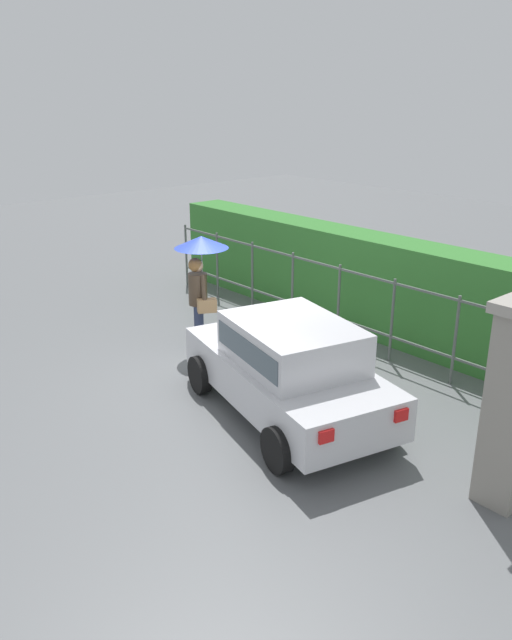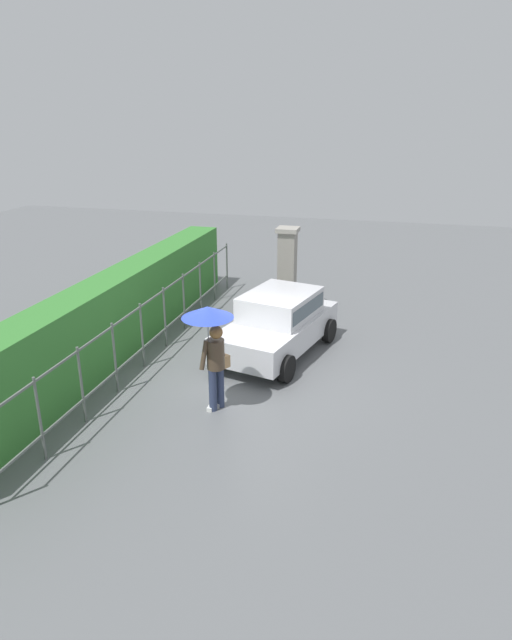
{
  "view_description": "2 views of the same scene",
  "coord_description": "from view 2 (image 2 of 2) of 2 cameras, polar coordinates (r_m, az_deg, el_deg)",
  "views": [
    {
      "loc": [
        7.51,
        -6.01,
        4.45
      ],
      "look_at": [
        0.35,
        0.16,
        1.05
      ],
      "focal_mm": 35.24,
      "sensor_mm": 36.0,
      "label": 1
    },
    {
      "loc": [
        -10.38,
        -2.91,
        5.37
      ],
      "look_at": [
        0.3,
        -0.08,
        1.27
      ],
      "focal_mm": 31.12,
      "sensor_mm": 36.0,
      "label": 2
    }
  ],
  "objects": [
    {
      "name": "ground_plane",
      "position": [
        12.04,
        -0.76,
        -6.12
      ],
      "size": [
        40.0,
        40.0,
        0.0
      ],
      "primitive_type": "plane",
      "color": "slate"
    },
    {
      "name": "car",
      "position": [
        13.07,
        2.32,
        -0.09
      ],
      "size": [
        3.98,
        2.52,
        1.48
      ],
      "rotation": [
        0.0,
        0.0,
        2.91
      ],
      "color": "silver",
      "rests_on": "ground"
    },
    {
      "name": "pedestrian",
      "position": [
        10.31,
        -4.61,
        -1.44
      ],
      "size": [
        0.97,
        0.97,
        2.09
      ],
      "rotation": [
        0.0,
        0.0,
        1.09
      ],
      "color": "#2D3856",
      "rests_on": "ground"
    },
    {
      "name": "gate_pillar",
      "position": [
        15.91,
        3.22,
        5.3
      ],
      "size": [
        0.6,
        0.6,
        2.42
      ],
      "color": "gray",
      "rests_on": "ground"
    },
    {
      "name": "fence_section",
      "position": [
        13.1,
        -10.47,
        -0.28
      ],
      "size": [
        11.27,
        0.05,
        1.5
      ],
      "color": "#59605B",
      "rests_on": "ground"
    },
    {
      "name": "hedge_row",
      "position": [
        13.47,
        -14.15,
        0.58
      ],
      "size": [
        12.22,
        0.9,
        1.9
      ],
      "primitive_type": "cube",
      "color": "#387F33",
      "rests_on": "ground"
    }
  ]
}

